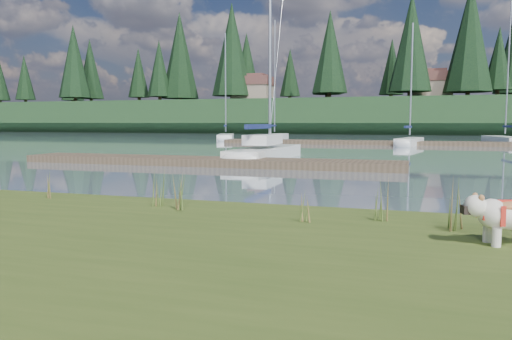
% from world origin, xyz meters
% --- Properties ---
extents(ground, '(200.00, 200.00, 0.00)m').
position_xyz_m(ground, '(0.00, 30.00, 0.00)').
color(ground, gray).
rests_on(ground, ground).
extents(ridge, '(200.00, 20.00, 5.00)m').
position_xyz_m(ridge, '(0.00, 73.00, 2.50)').
color(ridge, '#183118').
rests_on(ridge, ground).
extents(bulldog, '(0.97, 0.58, 0.57)m').
position_xyz_m(bulldog, '(5.29, -3.39, 0.71)').
color(bulldog, silver).
rests_on(bulldog, bank).
extents(sailboat_main, '(1.68, 8.15, 11.78)m').
position_xyz_m(sailboat_main, '(-2.45, 13.21, 0.42)').
color(sailboat_main, white).
rests_on(sailboat_main, ground).
extents(dock_near, '(16.00, 2.00, 0.30)m').
position_xyz_m(dock_near, '(-4.00, 9.00, 0.15)').
color(dock_near, '#4C3D2C').
rests_on(dock_near, ground).
extents(dock_far, '(26.00, 2.20, 0.30)m').
position_xyz_m(dock_far, '(2.00, 30.00, 0.15)').
color(dock_far, '#4C3D2C').
rests_on(dock_far, ground).
extents(sailboat_bg_0, '(3.60, 7.14, 10.36)m').
position_xyz_m(sailboat_bg_0, '(-13.75, 36.43, 0.32)').
color(sailboat_bg_0, white).
rests_on(sailboat_bg_0, ground).
extents(sailboat_bg_1, '(2.07, 7.93, 11.71)m').
position_xyz_m(sailboat_bg_1, '(-9.24, 38.58, 0.33)').
color(sailboat_bg_1, white).
rests_on(sailboat_bg_1, ground).
extents(sailboat_bg_2, '(2.20, 6.01, 9.09)m').
position_xyz_m(sailboat_bg_2, '(3.80, 29.83, 0.34)').
color(sailboat_bg_2, white).
rests_on(sailboat_bg_2, ground).
extents(sailboat_bg_3, '(2.90, 8.53, 12.27)m').
position_xyz_m(sailboat_bg_3, '(10.96, 36.18, 0.32)').
color(sailboat_bg_3, white).
rests_on(sailboat_bg_3, ground).
extents(weed_0, '(0.17, 0.14, 0.66)m').
position_xyz_m(weed_0, '(0.21, -2.28, 0.63)').
color(weed_0, '#475B23').
rests_on(weed_0, bank).
extents(weed_1, '(0.17, 0.14, 0.59)m').
position_xyz_m(weed_1, '(0.64, -2.49, 0.60)').
color(weed_1, '#475B23').
rests_on(weed_1, bank).
extents(weed_2, '(0.17, 0.14, 0.71)m').
position_xyz_m(weed_2, '(3.80, -2.42, 0.65)').
color(weed_2, '#475B23').
rests_on(weed_2, bank).
extents(weed_3, '(0.17, 0.14, 0.58)m').
position_xyz_m(weed_3, '(-2.21, -2.09, 0.59)').
color(weed_3, '#475B23').
rests_on(weed_3, bank).
extents(weed_4, '(0.17, 0.14, 0.43)m').
position_xyz_m(weed_4, '(2.85, -2.88, 0.53)').
color(weed_4, '#475B23').
rests_on(weed_4, bank).
extents(weed_5, '(0.17, 0.14, 0.71)m').
position_xyz_m(weed_5, '(4.78, -2.77, 0.65)').
color(weed_5, '#475B23').
rests_on(weed_5, bank).
extents(mud_lip, '(60.00, 0.50, 0.14)m').
position_xyz_m(mud_lip, '(0.00, -1.60, 0.07)').
color(mud_lip, '#33281C').
rests_on(mud_lip, ground).
extents(conifer_0, '(5.72, 5.72, 14.15)m').
position_xyz_m(conifer_0, '(-55.00, 67.00, 12.64)').
color(conifer_0, '#382619').
rests_on(conifer_0, ridge).
extents(conifer_1, '(4.40, 4.40, 11.30)m').
position_xyz_m(conifer_1, '(-40.00, 71.00, 11.28)').
color(conifer_1, '#382619').
rests_on(conifer_1, ridge).
extents(conifer_2, '(6.60, 6.60, 16.05)m').
position_xyz_m(conifer_2, '(-25.00, 68.00, 13.54)').
color(conifer_2, '#382619').
rests_on(conifer_2, ridge).
extents(conifer_3, '(4.84, 4.84, 12.25)m').
position_xyz_m(conifer_3, '(-10.00, 72.00, 11.74)').
color(conifer_3, '#382619').
rests_on(conifer_3, ridge).
extents(conifer_4, '(6.16, 6.16, 15.10)m').
position_xyz_m(conifer_4, '(3.00, 66.00, 13.09)').
color(conifer_4, '#382619').
rests_on(conifer_4, ridge).
extents(conifer_5, '(3.96, 3.96, 10.35)m').
position_xyz_m(conifer_5, '(15.00, 70.00, 10.83)').
color(conifer_5, '#382619').
rests_on(conifer_5, ridge).
extents(house_0, '(6.30, 5.30, 4.65)m').
position_xyz_m(house_0, '(-22.00, 70.00, 7.31)').
color(house_0, gray).
rests_on(house_0, ridge).
extents(house_1, '(6.30, 5.30, 4.65)m').
position_xyz_m(house_1, '(6.00, 71.00, 7.31)').
color(house_1, gray).
rests_on(house_1, ridge).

